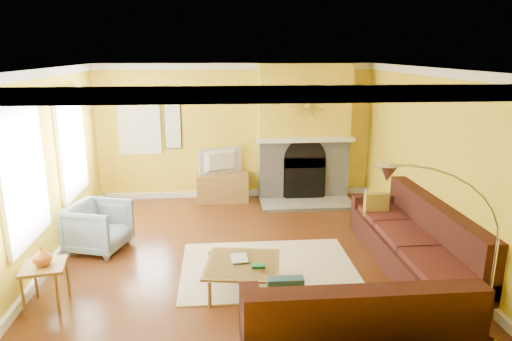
{
  "coord_description": "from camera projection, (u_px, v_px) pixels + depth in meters",
  "views": [
    {
      "loc": [
        -0.37,
        -6.08,
        2.93
      ],
      "look_at": [
        0.19,
        0.4,
        1.22
      ],
      "focal_mm": 32.0,
      "sensor_mm": 36.0,
      "label": 1
    }
  ],
  "objects": [
    {
      "name": "floor",
      "position": [
        246.0,
        259.0,
        6.64
      ],
      "size": [
        5.5,
        6.0,
        0.02
      ],
      "primitive_type": "cube",
      "color": "brown",
      "rests_on": "ground"
    },
    {
      "name": "ceiling",
      "position": [
        244.0,
        68.0,
        5.95
      ],
      "size": [
        5.5,
        6.0,
        0.02
      ],
      "primitive_type": "cube",
      "color": "white",
      "rests_on": "ground"
    },
    {
      "name": "wall_back",
      "position": [
        236.0,
        132.0,
        9.2
      ],
      "size": [
        5.5,
        0.02,
        2.7
      ],
      "primitive_type": "cube",
      "color": "yellow",
      "rests_on": "ground"
    },
    {
      "name": "wall_front",
      "position": [
        270.0,
        270.0,
        3.39
      ],
      "size": [
        5.5,
        0.02,
        2.7
      ],
      "primitive_type": "cube",
      "color": "yellow",
      "rests_on": "ground"
    },
    {
      "name": "wall_left",
      "position": [
        38.0,
        173.0,
        6.07
      ],
      "size": [
        0.02,
        6.0,
        2.7
      ],
      "primitive_type": "cube",
      "color": "yellow",
      "rests_on": "ground"
    },
    {
      "name": "wall_right",
      "position": [
        437.0,
        165.0,
        6.52
      ],
      "size": [
        0.02,
        6.0,
        2.7
      ],
      "primitive_type": "cube",
      "color": "yellow",
      "rests_on": "ground"
    },
    {
      "name": "baseboard",
      "position": [
        246.0,
        255.0,
        6.62
      ],
      "size": [
        5.5,
        6.0,
        0.12
      ],
      "primitive_type": null,
      "color": "white",
      "rests_on": "floor"
    },
    {
      "name": "crown_molding",
      "position": [
        244.0,
        74.0,
        5.97
      ],
      "size": [
        5.5,
        6.0,
        0.12
      ],
      "primitive_type": null,
      "color": "white",
      "rests_on": "ceiling"
    },
    {
      "name": "window_left_near",
      "position": [
        70.0,
        143.0,
        7.29
      ],
      "size": [
        0.06,
        1.22,
        1.72
      ],
      "primitive_type": "cube",
      "color": "white",
      "rests_on": "wall_left"
    },
    {
      "name": "window_left_far",
      "position": [
        22.0,
        174.0,
        5.46
      ],
      "size": [
        0.06,
        1.22,
        1.72
      ],
      "primitive_type": "cube",
      "color": "white",
      "rests_on": "wall_left"
    },
    {
      "name": "window_back",
      "position": [
        139.0,
        123.0,
        8.94
      ],
      "size": [
        0.82,
        0.06,
        1.22
      ],
      "primitive_type": "cube",
      "color": "white",
      "rests_on": "wall_back"
    },
    {
      "name": "wall_art",
      "position": [
        173.0,
        120.0,
        8.99
      ],
      "size": [
        0.34,
        0.04,
        1.14
      ],
      "primitive_type": "cube",
      "color": "white",
      "rests_on": "wall_back"
    },
    {
      "name": "fireplace",
      "position": [
        304.0,
        133.0,
        9.1
      ],
      "size": [
        1.8,
        0.4,
        2.7
      ],
      "primitive_type": null,
      "color": "gray",
      "rests_on": "floor"
    },
    {
      "name": "mantel",
      "position": [
        306.0,
        140.0,
        8.9
      ],
      "size": [
        1.92,
        0.22,
        0.08
      ],
      "primitive_type": "cube",
      "color": "white",
      "rests_on": "fireplace"
    },
    {
      "name": "hearth",
      "position": [
        307.0,
        204.0,
        8.91
      ],
      "size": [
        1.8,
        0.7,
        0.06
      ],
      "primitive_type": "cube",
      "color": "gray",
      "rests_on": "floor"
    },
    {
      "name": "sunburst",
      "position": [
        307.0,
        104.0,
        8.73
      ],
      "size": [
        0.7,
        0.04,
        0.7
      ],
      "primitive_type": null,
      "color": "olive",
      "rests_on": "fireplace"
    },
    {
      "name": "rug",
      "position": [
        268.0,
        268.0,
        6.33
      ],
      "size": [
        2.4,
        1.8,
        0.02
      ],
      "primitive_type": "cube",
      "color": "beige",
      "rests_on": "floor"
    },
    {
      "name": "sectional_sofa",
      "position": [
        350.0,
        251.0,
        5.83
      ],
      "size": [
        2.93,
        3.73,
        0.9
      ],
      "primitive_type": null,
      "color": "#361611",
      "rests_on": "floor"
    },
    {
      "name": "coffee_table",
      "position": [
        243.0,
        276.0,
        5.75
      ],
      "size": [
        1.04,
        1.04,
        0.36
      ],
      "primitive_type": null,
      "rotation": [
        0.0,
        0.0,
        -0.15
      ],
      "color": "white",
      "rests_on": "floor"
    },
    {
      "name": "media_console",
      "position": [
        223.0,
        188.0,
        9.13
      ],
      "size": [
        1.01,
        0.46,
        0.56
      ],
      "primitive_type": "cube",
      "color": "olive",
      "rests_on": "floor"
    },
    {
      "name": "tv",
      "position": [
        222.0,
        161.0,
        8.99
      ],
      "size": [
        0.89,
        0.44,
        0.52
      ],
      "primitive_type": "imported",
      "rotation": [
        0.0,
        0.0,
        3.51
      ],
      "color": "black",
      "rests_on": "media_console"
    },
    {
      "name": "subwoofer",
      "position": [
        233.0,
        192.0,
        9.23
      ],
      "size": [
        0.32,
        0.32,
        0.32
      ],
      "primitive_type": "cube",
      "color": "white",
      "rests_on": "floor"
    },
    {
      "name": "armchair",
      "position": [
        99.0,
        227.0,
        6.85
      ],
      "size": [
        1.01,
        0.99,
        0.73
      ],
      "primitive_type": "imported",
      "rotation": [
        0.0,
        0.0,
        1.26
      ],
      "color": "gray",
      "rests_on": "floor"
    },
    {
      "name": "side_table",
      "position": [
        46.0,
        285.0,
        5.35
      ],
      "size": [
        0.55,
        0.55,
        0.52
      ],
      "primitive_type": null,
      "rotation": [
        0.0,
        0.0,
        0.17
      ],
      "color": "olive",
      "rests_on": "floor"
    },
    {
      "name": "vase",
      "position": [
        42.0,
        256.0,
        5.26
      ],
      "size": [
        0.22,
        0.22,
        0.23
      ],
      "primitive_type": "imported",
      "rotation": [
        0.0,
        0.0,
        -0.02
      ],
      "color": "orange",
      "rests_on": "side_table"
    },
    {
      "name": "book",
      "position": [
        232.0,
        259.0,
        5.78
      ],
      "size": [
        0.21,
        0.28,
        0.03
      ],
      "primitive_type": "imported",
      "rotation": [
        0.0,
        0.0,
        0.05
      ],
      "color": "white",
      "rests_on": "coffee_table"
    },
    {
      "name": "arc_lamp",
      "position": [
        443.0,
        263.0,
        4.35
      ],
      "size": [
        1.25,
        0.36,
        1.93
      ],
      "primitive_type": null,
      "color": "silver",
      "rests_on": "floor"
    }
  ]
}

